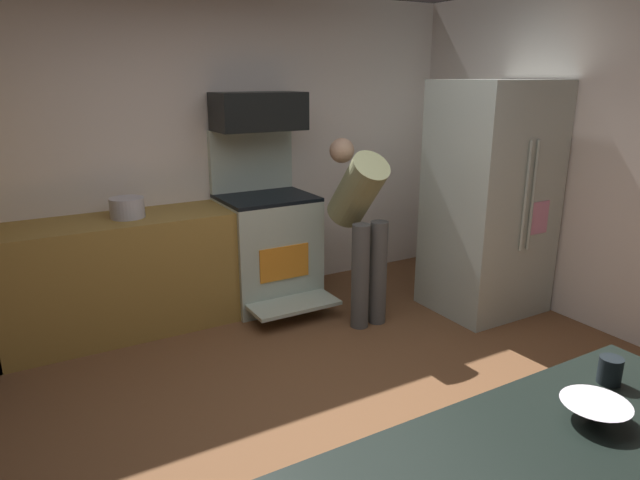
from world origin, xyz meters
TOP-DOWN VIEW (x-y plane):
  - ground_plane at (0.00, 0.00)m, footprint 5.20×4.80m
  - wall_back at (0.00, 2.34)m, footprint 5.20×0.12m
  - lower_cabinet_run at (-0.90, 1.98)m, footprint 2.40×0.60m
  - oven_range at (0.49, 1.97)m, footprint 0.76×0.97m
  - microwave at (0.49, 2.06)m, footprint 0.74×0.38m
  - refrigerator at (2.03, 0.94)m, footprint 0.86×0.78m
  - person_cook at (0.97, 1.26)m, footprint 0.31×0.64m
  - mixing_bowl_prep at (0.05, -1.38)m, footprint 0.21×0.21m
  - mug_coffee at (0.29, -1.27)m, footprint 0.08×0.08m
  - stock_pot at (-0.64, 1.98)m, footprint 0.25×0.25m

SIDE VIEW (x-z plane):
  - ground_plane at x=0.00m, z-range -0.02..0.00m
  - lower_cabinet_run at x=-0.90m, z-range 0.00..0.90m
  - oven_range at x=0.49m, z-range -0.24..1.25m
  - person_cook at x=0.97m, z-range 0.14..1.58m
  - mixing_bowl_prep at x=0.05m, z-range 0.90..0.96m
  - refrigerator at x=2.03m, z-range 0.00..1.89m
  - mug_coffee at x=0.29m, z-range 0.90..0.99m
  - stock_pot at x=-0.64m, z-range 0.90..1.05m
  - wall_back at x=0.00m, z-range 0.00..2.60m
  - microwave at x=0.49m, z-range 1.49..1.79m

